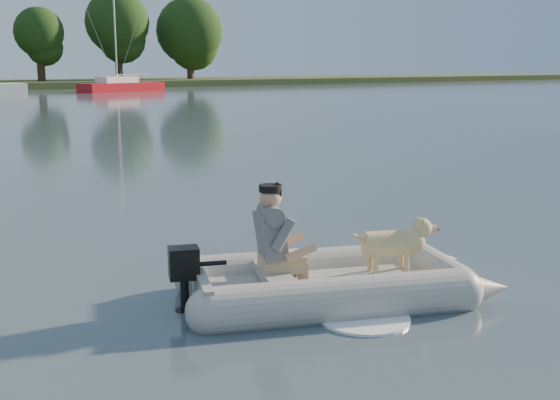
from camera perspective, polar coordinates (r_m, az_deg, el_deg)
water at (r=6.83m, az=4.11°, el=-8.87°), size 160.00×160.00×0.00m
dinghy at (r=7.01m, az=4.55°, el=-3.78°), size 5.26×4.60×1.27m
man at (r=6.84m, az=-0.61°, el=-2.63°), size 0.80×0.74×0.98m
dog at (r=7.27m, az=8.84°, el=-3.85°), size 0.90×0.54×0.56m
outboard_motor at (r=6.78m, az=-7.79°, el=-6.60°), size 0.44×0.37×0.72m
sailboat at (r=57.42m, az=-12.78°, el=9.01°), size 7.29×4.12×9.60m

